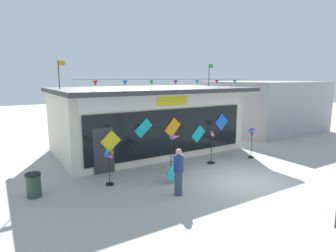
{
  "coord_description": "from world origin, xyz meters",
  "views": [
    {
      "loc": [
        -8.27,
        -7.42,
        4.09
      ],
      "look_at": [
        -1.54,
        3.41,
        1.9
      ],
      "focal_mm": 30.02,
      "sensor_mm": 36.0,
      "label": 1
    }
  ],
  "objects_px": {
    "wind_spinner_center_left": "(212,147)",
    "wind_spinner_far_left": "(109,159)",
    "wind_spinner_left": "(174,149)",
    "display_kite_on_ground": "(175,170)",
    "person_near_camera": "(179,172)",
    "kite_shop_building": "(146,118)",
    "wind_spinner_center_right": "(252,135)",
    "trash_bin": "(34,185)"
  },
  "relations": [
    {
      "from": "wind_spinner_center_left",
      "to": "wind_spinner_far_left",
      "type": "bearing_deg",
      "value": -179.17
    },
    {
      "from": "wind_spinner_left",
      "to": "display_kite_on_ground",
      "type": "relative_size",
      "value": 1.86
    },
    {
      "from": "wind_spinner_left",
      "to": "person_near_camera",
      "type": "xyz_separation_m",
      "value": [
        -1.05,
        -1.9,
        -0.27
      ]
    },
    {
      "from": "kite_shop_building",
      "to": "wind_spinner_center_right",
      "type": "height_order",
      "value": "kite_shop_building"
    },
    {
      "from": "wind_spinner_far_left",
      "to": "wind_spinner_left",
      "type": "height_order",
      "value": "wind_spinner_left"
    },
    {
      "from": "person_near_camera",
      "to": "display_kite_on_ground",
      "type": "distance_m",
      "value": 1.31
    },
    {
      "from": "wind_spinner_center_right",
      "to": "display_kite_on_ground",
      "type": "distance_m",
      "value": 5.31
    },
    {
      "from": "kite_shop_building",
      "to": "wind_spinner_far_left",
      "type": "relative_size",
      "value": 6.77
    },
    {
      "from": "person_near_camera",
      "to": "trash_bin",
      "type": "height_order",
      "value": "person_near_camera"
    },
    {
      "from": "kite_shop_building",
      "to": "wind_spinner_center_left",
      "type": "height_order",
      "value": "kite_shop_building"
    },
    {
      "from": "wind_spinner_far_left",
      "to": "wind_spinner_center_left",
      "type": "bearing_deg",
      "value": 0.83
    },
    {
      "from": "wind_spinner_center_right",
      "to": "wind_spinner_left",
      "type": "bearing_deg",
      "value": 179.86
    },
    {
      "from": "wind_spinner_far_left",
      "to": "person_near_camera",
      "type": "bearing_deg",
      "value": -51.14
    },
    {
      "from": "wind_spinner_center_right",
      "to": "person_near_camera",
      "type": "bearing_deg",
      "value": -161.95
    },
    {
      "from": "wind_spinner_left",
      "to": "wind_spinner_center_left",
      "type": "xyz_separation_m",
      "value": [
        2.37,
        0.33,
        -0.31
      ]
    },
    {
      "from": "wind_spinner_left",
      "to": "wind_spinner_center_right",
      "type": "bearing_deg",
      "value": -0.14
    },
    {
      "from": "wind_spinner_center_left",
      "to": "person_near_camera",
      "type": "height_order",
      "value": "person_near_camera"
    },
    {
      "from": "trash_bin",
      "to": "wind_spinner_center_right",
      "type": "bearing_deg",
      "value": -3.54
    },
    {
      "from": "wind_spinner_center_right",
      "to": "person_near_camera",
      "type": "relative_size",
      "value": 0.94
    },
    {
      "from": "kite_shop_building",
      "to": "wind_spinner_left",
      "type": "bearing_deg",
      "value": -102.61
    },
    {
      "from": "kite_shop_building",
      "to": "wind_spinner_center_left",
      "type": "relative_size",
      "value": 6.2
    },
    {
      "from": "kite_shop_building",
      "to": "trash_bin",
      "type": "distance_m",
      "value": 7.55
    },
    {
      "from": "wind_spinner_far_left",
      "to": "display_kite_on_ground",
      "type": "xyz_separation_m",
      "value": [
        2.33,
        -1.03,
        -0.54
      ]
    },
    {
      "from": "wind_spinner_far_left",
      "to": "wind_spinner_center_left",
      "type": "relative_size",
      "value": 0.92
    },
    {
      "from": "kite_shop_building",
      "to": "wind_spinner_center_right",
      "type": "distance_m",
      "value": 5.83
    },
    {
      "from": "wind_spinner_left",
      "to": "trash_bin",
      "type": "relative_size",
      "value": 2.04
    },
    {
      "from": "wind_spinner_center_left",
      "to": "trash_bin",
      "type": "height_order",
      "value": "wind_spinner_center_left"
    },
    {
      "from": "wind_spinner_center_left",
      "to": "display_kite_on_ground",
      "type": "distance_m",
      "value": 3.05
    },
    {
      "from": "wind_spinner_far_left",
      "to": "wind_spinner_center_right",
      "type": "bearing_deg",
      "value": -2.0
    },
    {
      "from": "wind_spinner_far_left",
      "to": "wind_spinner_left",
      "type": "relative_size",
      "value": 0.86
    },
    {
      "from": "wind_spinner_center_right",
      "to": "display_kite_on_ground",
      "type": "bearing_deg",
      "value": -171.56
    },
    {
      "from": "kite_shop_building",
      "to": "person_near_camera",
      "type": "bearing_deg",
      "value": -107.89
    },
    {
      "from": "wind_spinner_center_right",
      "to": "display_kite_on_ground",
      "type": "relative_size",
      "value": 1.7
    },
    {
      "from": "wind_spinner_far_left",
      "to": "person_near_camera",
      "type": "relative_size",
      "value": 0.89
    },
    {
      "from": "wind_spinner_center_left",
      "to": "trash_bin",
      "type": "distance_m",
      "value": 7.78
    },
    {
      "from": "wind_spinner_left",
      "to": "wind_spinner_center_left",
      "type": "bearing_deg",
      "value": 7.83
    },
    {
      "from": "trash_bin",
      "to": "kite_shop_building",
      "type": "bearing_deg",
      "value": 30.71
    },
    {
      "from": "trash_bin",
      "to": "wind_spinner_far_left",
      "type": "bearing_deg",
      "value": -7.93
    },
    {
      "from": "wind_spinner_far_left",
      "to": "person_near_camera",
      "type": "height_order",
      "value": "person_near_camera"
    },
    {
      "from": "wind_spinner_far_left",
      "to": "wind_spinner_left",
      "type": "distance_m",
      "value": 2.79
    },
    {
      "from": "wind_spinner_center_left",
      "to": "trash_bin",
      "type": "xyz_separation_m",
      "value": [
        -7.77,
        0.29,
        -0.39
      ]
    },
    {
      "from": "wind_spinner_center_right",
      "to": "display_kite_on_ground",
      "type": "xyz_separation_m",
      "value": [
        -5.2,
        -0.77,
        -0.72
      ]
    }
  ]
}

